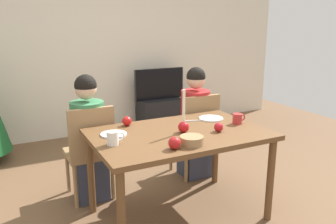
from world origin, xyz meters
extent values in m
plane|color=brown|center=(0.00, 0.00, 0.00)|extent=(7.68, 7.68, 0.00)
cube|color=beige|center=(0.00, 2.60, 1.30)|extent=(6.40, 0.10, 2.60)
cube|color=brown|center=(0.00, 0.00, 0.73)|extent=(1.40, 0.90, 0.04)
cylinder|color=brown|center=(-0.64, -0.39, 0.35)|extent=(0.06, 0.06, 0.71)
cylinder|color=brown|center=(0.64, -0.39, 0.35)|extent=(0.06, 0.06, 0.71)
cylinder|color=brown|center=(-0.64, 0.39, 0.35)|extent=(0.06, 0.06, 0.71)
cylinder|color=brown|center=(0.64, 0.39, 0.35)|extent=(0.06, 0.06, 0.71)
cube|color=#99754C|center=(-0.58, 0.69, 0.43)|extent=(0.40, 0.40, 0.04)
cube|color=#99754C|center=(-0.58, 0.51, 0.68)|extent=(0.40, 0.04, 0.45)
cylinder|color=#99754C|center=(-0.41, 0.86, 0.21)|extent=(0.04, 0.04, 0.41)
cylinder|color=#99754C|center=(-0.75, 0.86, 0.21)|extent=(0.04, 0.04, 0.41)
cylinder|color=#99754C|center=(-0.41, 0.52, 0.21)|extent=(0.04, 0.04, 0.41)
cylinder|color=#99754C|center=(-0.75, 0.52, 0.21)|extent=(0.04, 0.04, 0.41)
cube|color=#99754C|center=(0.54, 0.69, 0.43)|extent=(0.40, 0.40, 0.04)
cube|color=#99754C|center=(0.54, 0.51, 0.68)|extent=(0.40, 0.04, 0.45)
cylinder|color=#99754C|center=(0.71, 0.86, 0.21)|extent=(0.04, 0.04, 0.41)
cylinder|color=#99754C|center=(0.37, 0.86, 0.21)|extent=(0.04, 0.04, 0.41)
cylinder|color=#99754C|center=(0.71, 0.52, 0.21)|extent=(0.04, 0.04, 0.41)
cylinder|color=#99754C|center=(0.37, 0.52, 0.21)|extent=(0.04, 0.04, 0.41)
cube|color=#33384C|center=(-0.58, 0.64, 0.23)|extent=(0.28, 0.28, 0.45)
cylinder|color=#387A4C|center=(-0.58, 0.64, 0.69)|extent=(0.30, 0.30, 0.48)
sphere|color=tan|center=(-0.58, 0.64, 1.04)|extent=(0.19, 0.19, 0.19)
sphere|color=black|center=(-0.58, 0.64, 1.07)|extent=(0.19, 0.19, 0.19)
cube|color=#33384C|center=(0.54, 0.64, 0.23)|extent=(0.28, 0.28, 0.45)
cylinder|color=#AD2323|center=(0.54, 0.64, 0.69)|extent=(0.30, 0.30, 0.48)
sphere|color=tan|center=(0.54, 0.64, 1.04)|extent=(0.19, 0.19, 0.19)
sphere|color=black|center=(0.54, 0.64, 1.07)|extent=(0.19, 0.19, 0.19)
cube|color=black|center=(0.92, 2.30, 0.24)|extent=(0.64, 0.40, 0.48)
cube|color=black|center=(0.92, 2.30, 0.71)|extent=(0.79, 0.04, 0.46)
cube|color=black|center=(0.92, 2.30, 0.71)|extent=(0.76, 0.05, 0.46)
sphere|color=red|center=(0.03, -0.03, 0.80)|extent=(0.09, 0.09, 0.09)
cylinder|color=#EFE5C6|center=(0.03, -0.03, 0.97)|extent=(0.02, 0.02, 0.26)
cylinder|color=silver|center=(-0.49, 0.17, 0.76)|extent=(0.21, 0.21, 0.01)
cylinder|color=white|center=(0.44, 0.21, 0.76)|extent=(0.22, 0.22, 0.01)
cylinder|color=white|center=(-0.57, -0.05, 0.80)|extent=(0.09, 0.09, 0.10)
torus|color=white|center=(-0.52, -0.05, 0.81)|extent=(0.07, 0.01, 0.07)
cylinder|color=#B72D2D|center=(0.56, -0.02, 0.79)|extent=(0.08, 0.08, 0.09)
torus|color=#B72D2D|center=(0.62, -0.02, 0.80)|extent=(0.06, 0.01, 0.06)
cube|color=silver|center=(0.27, 0.22, 0.75)|extent=(0.18, 0.06, 0.01)
cylinder|color=#99754C|center=(-0.06, -0.30, 0.78)|extent=(0.17, 0.17, 0.06)
sphere|color=red|center=(-0.31, 0.36, 0.79)|extent=(0.08, 0.08, 0.08)
sphere|color=#B11A1B|center=(-0.21, -0.32, 0.79)|extent=(0.09, 0.09, 0.09)
sphere|color=#B3161F|center=(0.29, -0.14, 0.79)|extent=(0.07, 0.07, 0.07)
camera|label=1|loc=(-1.26, -2.30, 1.60)|focal=36.54mm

